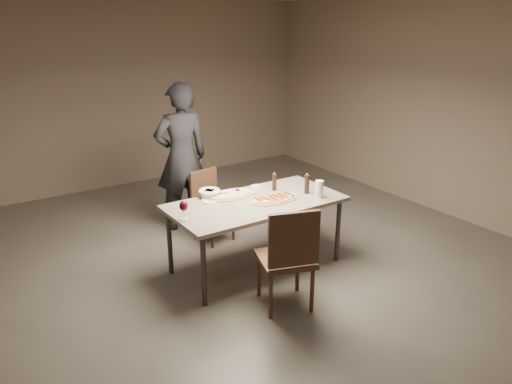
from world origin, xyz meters
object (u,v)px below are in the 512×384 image
carafe (319,189)px  chair_near (289,254)px  diner (182,157)px  ham_pizza (231,195)px  pepper_mill_left (274,182)px  chair_far (209,201)px  dining_table (256,206)px  bread_basket (209,192)px  zucchini_pizza (275,199)px

carafe → chair_near: bearing=-145.2°
carafe → diner: diner is taller
ham_pizza → pepper_mill_left: bearing=-3.7°
chair_far → dining_table: bearing=83.7°
ham_pizza → chair_far: chair_far is taller
chair_far → diner: size_ratio=0.46×
bread_basket → diner: size_ratio=0.13×
diner → carafe: bearing=121.0°
ham_pizza → chair_near: (-0.08, -1.13, -0.20)m
bread_basket → carafe: size_ratio=1.25×
dining_table → diner: 1.44m
zucchini_pizza → carafe: (0.43, -0.19, 0.08)m
zucchini_pizza → diner: (-0.33, 1.49, 0.15)m
zucchini_pizza → bread_basket: size_ratio=2.37×
bread_basket → pepper_mill_left: size_ratio=1.13×
pepper_mill_left → chair_far: (-0.41, 0.75, -0.38)m
ham_pizza → bread_basket: 0.23m
carafe → pepper_mill_left: bearing=119.5°
ham_pizza → chair_near: chair_near is taller
ham_pizza → carafe: bearing=-28.1°
chair_near → pepper_mill_left: bearing=79.4°
zucchini_pizza → pepper_mill_left: 0.32m
dining_table → diner: (-0.15, 1.41, 0.22)m
ham_pizza → diner: bearing=99.4°
pepper_mill_left → dining_table: bearing=-154.0°
chair_near → chair_far: (0.16, 1.77, -0.09)m
bread_basket → carafe: (0.95, -0.65, 0.04)m
dining_table → zucchini_pizza: zucchini_pizza is taller
bread_basket → chair_near: chair_near is taller
zucchini_pizza → carafe: bearing=-24.9°
carafe → diner: size_ratio=0.10×
bread_basket → chair_near: (0.12, -1.23, -0.24)m
dining_table → carafe: (0.61, -0.27, 0.15)m
dining_table → carafe: size_ratio=9.79×
chair_near → carafe: bearing=53.5°
pepper_mill_left → bread_basket: bearing=163.5°
ham_pizza → pepper_mill_left: size_ratio=2.76×
zucchini_pizza → ham_pizza: bearing=130.3°
zucchini_pizza → pepper_mill_left: pepper_mill_left is taller
diner → ham_pizza: bearing=97.5°
ham_pizza → chair_near: bearing=-85.6°
dining_table → bread_basket: 0.52m
pepper_mill_left → diner: bearing=112.3°
chair_near → diner: bearing=107.0°
pepper_mill_left → chair_near: bearing=-119.3°
zucchini_pizza → chair_far: (-0.23, 1.00, -0.30)m
bread_basket → diner: 1.06m
chair_far → diner: (-0.10, 0.49, 0.45)m
pepper_mill_left → diner: 1.34m
carafe → diner: (-0.76, 1.69, 0.07)m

